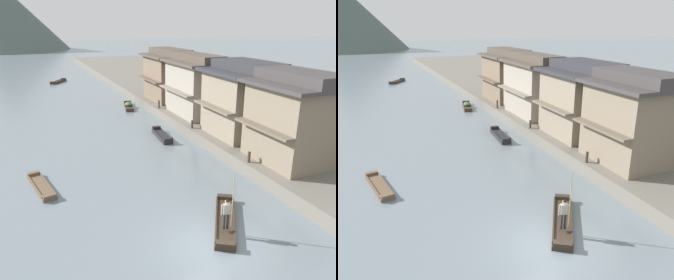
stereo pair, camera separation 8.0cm
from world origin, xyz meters
TOP-DOWN VIEW (x-y plane):
  - ground_plane at (0.00, 0.00)m, footprint 400.00×400.00m
  - riverbank_right at (15.19, 30.00)m, footprint 18.00×110.00m
  - boat_foreground_poled at (1.81, 1.45)m, footprint 3.38×4.58m
  - boatman_person at (1.24, 0.50)m, footprint 0.56×0.33m
  - boat_moored_nearest at (-1.52, 50.37)m, footprint 3.10×3.91m
  - boat_moored_second at (4.48, 27.82)m, footprint 1.81×4.36m
  - boat_moored_third at (3.98, 15.59)m, footprint 1.22×4.07m
  - boat_moored_far at (-6.82, 9.43)m, footprint 1.63×4.21m
  - house_waterfront_nearest at (9.61, 5.32)m, footprint 6.05×6.16m
  - house_waterfront_second at (9.90, 11.58)m, footprint 6.63×6.26m
  - house_waterfront_tall at (9.19, 19.10)m, footprint 5.20×7.63m
  - house_waterfront_narrow at (9.50, 26.68)m, footprint 5.82×7.07m
  - mooring_post_dock_near at (6.54, 6.04)m, footprint 0.20×0.20m
  - mooring_post_dock_mid at (6.54, 14.62)m, footprint 0.20×0.20m
  - mooring_post_dock_far at (6.54, 22.78)m, footprint 0.20×0.20m

SIDE VIEW (x-z plane):
  - ground_plane at x=0.00m, z-range 0.00..0.00m
  - boat_moored_far at x=-6.82m, z-range -0.06..0.32m
  - boat_foreground_poled at x=1.81m, z-range -0.07..0.35m
  - boat_moored_nearest at x=-1.52m, z-range -0.08..0.40m
  - boat_moored_third at x=3.98m, z-range -0.09..0.47m
  - boat_moored_second at x=4.48m, z-range -0.11..0.59m
  - riverbank_right at x=15.19m, z-range 0.00..0.89m
  - mooring_post_dock_mid at x=6.54m, z-range 0.89..1.62m
  - mooring_post_dock_near at x=6.54m, z-range 0.89..1.66m
  - mooring_post_dock_far at x=6.54m, z-range 0.89..1.79m
  - boatman_person at x=1.24m, z-range -0.09..2.95m
  - house_waterfront_tall at x=9.19m, z-range 0.83..6.97m
  - house_waterfront_narrow at x=9.50m, z-range 0.83..6.97m
  - house_waterfront_second at x=9.90m, z-range 0.83..6.97m
  - house_waterfront_nearest at x=9.61m, z-range 0.83..6.97m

